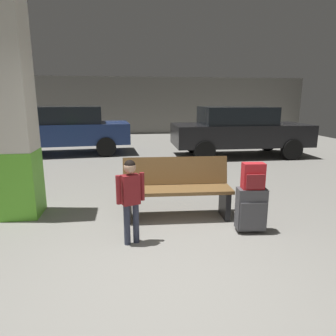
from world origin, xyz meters
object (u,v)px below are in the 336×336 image
backpack_bright (253,176)px  parked_car_far (65,129)px  suitcase (251,209)px  parked_car_near (239,130)px  structural_pillar (12,111)px  bench (177,188)px  child (130,193)px

backpack_bright → parked_car_far: bearing=118.8°
suitcase → parked_car_near: bearing=71.0°
parked_car_far → suitcase: bearing=-61.2°
backpack_bright → parked_car_near: bearing=71.0°
parked_car_near → structural_pillar: bearing=-139.9°
structural_pillar → backpack_bright: size_ratio=9.31×
bench → structural_pillar: bearing=170.5°
parked_car_far → bench: bearing=-65.2°
suitcase → child: 1.62m
parked_car_near → parked_car_far: bearing=168.3°
structural_pillar → suitcase: size_ratio=5.24×
suitcase → child: child is taller
bench → suitcase: (0.89, -0.68, -0.12)m
child → parked_car_far: size_ratio=0.25×
bench → suitcase: 1.12m
bench → backpack_bright: bearing=-37.5°
suitcase → backpack_bright: (0.00, -0.00, 0.45)m
suitcase → backpack_bright: 0.45m
bench → backpack_bright: backpack_bright is taller
child → structural_pillar: bearing=144.2°
parked_car_near → backpack_bright: bearing=-109.0°
parked_car_near → suitcase: bearing=-109.0°
suitcase → parked_car_far: bearing=118.8°
structural_pillar → bench: bearing=-9.5°
suitcase → parked_car_near: parked_car_near is taller
child → parked_car_far: parked_car_far is taller
suitcase → backpack_bright: bearing=-78.7°
suitcase → parked_car_near: (1.83, 5.34, 0.48)m
backpack_bright → child: child is taller
bench → suitcase: size_ratio=2.69×
structural_pillar → child: (1.65, -1.19, -0.92)m
structural_pillar → parked_car_far: structural_pillar is taller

